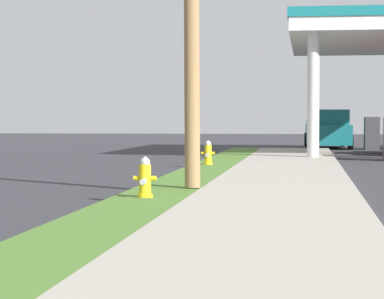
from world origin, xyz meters
TOP-DOWN VIEW (x-y plane):
  - fire_hydrant_second at (0.63, 14.58)m, footprint 0.42×0.38m
  - fire_hydrant_third at (0.52, 25.50)m, footprint 0.42×0.37m
  - truck_teal_at_forecourt at (4.63, 43.43)m, footprint 2.40×5.50m

SIDE VIEW (x-z plane):
  - fire_hydrant_second at x=0.63m, z-range 0.07..0.82m
  - fire_hydrant_third at x=0.52m, z-range 0.07..0.82m
  - truck_teal_at_forecourt at x=4.63m, z-range -0.07..1.90m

